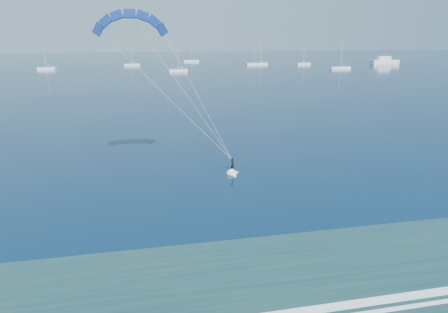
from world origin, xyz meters
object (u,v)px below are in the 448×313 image
at_px(sailboat_2, 132,65).
at_px(sailboat_7, 254,64).
at_px(sailboat_6, 340,68).
at_px(sailboat_8, 260,64).
at_px(sailboat_3, 178,70).
at_px(motor_yacht, 384,61).
at_px(sailboat_1, 46,68).
at_px(sailboat_4, 191,61).
at_px(sailboat_5, 303,64).
at_px(kitesurfer_rig, 184,91).

relative_size(sailboat_2, sailboat_7, 0.83).
distance_m(sailboat_6, sailboat_8, 50.25).
bearing_deg(sailboat_7, sailboat_8, 14.99).
bearing_deg(sailboat_3, sailboat_6, -0.21).
distance_m(motor_yacht, sailboat_1, 190.36).
xyz_separation_m(sailboat_4, sailboat_5, (60.81, -42.45, -0.01)).
xyz_separation_m(motor_yacht, sailboat_5, (-50.20, 3.86, -1.17)).
distance_m(sailboat_2, sailboat_8, 74.36).
height_order(sailboat_2, sailboat_6, sailboat_6).
bearing_deg(sailboat_2, sailboat_4, 37.85).
relative_size(sailboat_3, sailboat_8, 0.89).
bearing_deg(sailboat_6, sailboat_4, 131.32).
bearing_deg(sailboat_4, sailboat_7, -49.17).
xyz_separation_m(sailboat_2, sailboat_6, (104.59, -46.70, 0.02)).
bearing_deg(sailboat_8, sailboat_7, -165.01).
height_order(sailboat_5, sailboat_7, sailboat_7).
relative_size(kitesurfer_rig, motor_yacht, 1.15).
relative_size(motor_yacht, sailboat_2, 1.49).
xyz_separation_m(sailboat_5, sailboat_6, (6.03, -33.59, 0.02)).
xyz_separation_m(sailboat_1, sailboat_4, (79.30, 50.14, 0.01)).
distance_m(sailboat_3, sailboat_7, 61.52).
distance_m(sailboat_2, sailboat_7, 70.36).
bearing_deg(sailboat_6, kitesurfer_rig, -122.99).
height_order(sailboat_4, sailboat_7, sailboat_7).
relative_size(sailboat_5, sailboat_8, 0.83).
distance_m(kitesurfer_rig, motor_yacht, 226.85).
height_order(sailboat_2, sailboat_7, sailboat_7).
distance_m(motor_yacht, sailboat_2, 149.73).
bearing_deg(kitesurfer_rig, sailboat_6, 57.01).
bearing_deg(sailboat_4, sailboat_2, -142.15).
distance_m(sailboat_1, sailboat_6, 148.42).
bearing_deg(sailboat_1, sailboat_4, 32.31).
bearing_deg(sailboat_4, kitesurfer_rig, -97.47).
xyz_separation_m(sailboat_2, sailboat_4, (37.75, 29.33, 0.01)).
height_order(kitesurfer_rig, sailboat_7, kitesurfer_rig).
relative_size(sailboat_2, sailboat_4, 0.86).
relative_size(sailboat_3, sailboat_6, 0.85).
height_order(kitesurfer_rig, sailboat_5, kitesurfer_rig).
xyz_separation_m(sailboat_2, sailboat_7, (69.92, -7.90, 0.03)).
relative_size(sailboat_1, sailboat_4, 0.87).
bearing_deg(sailboat_8, sailboat_5, -14.45).
bearing_deg(sailboat_6, sailboat_8, 127.43).
xyz_separation_m(sailboat_4, sailboat_8, (36.30, -36.13, 0.01)).
height_order(kitesurfer_rig, sailboat_4, kitesurfer_rig).
relative_size(kitesurfer_rig, sailboat_8, 1.47).
bearing_deg(sailboat_4, sailboat_8, -44.86).
bearing_deg(sailboat_5, sailboat_2, 172.42).
distance_m(motor_yacht, sailboat_8, 75.41).
relative_size(sailboat_1, sailboat_6, 0.82).
relative_size(motor_yacht, sailboat_3, 1.44).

